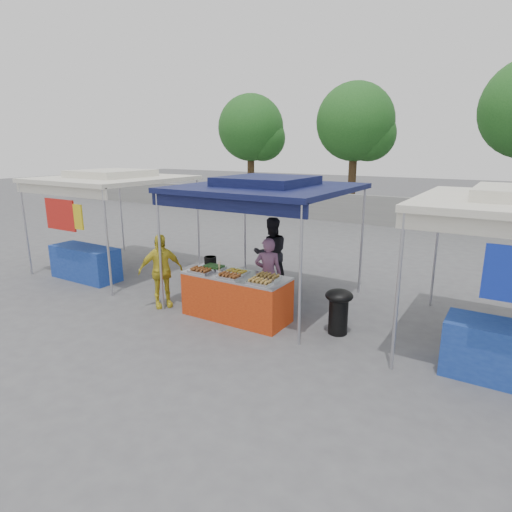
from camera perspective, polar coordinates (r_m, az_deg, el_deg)
The scene contains 22 objects.
ground_plane at distance 8.26m, azimuth -2.21°, elevation -7.96°, with size 80.00×80.00×0.00m, color #565658.
back_wall at distance 18.03m, azimuth 17.76°, elevation 5.64°, with size 40.00×0.25×1.20m, color gray.
main_canopy at distance 8.49m, azimuth 1.33°, elevation 9.19°, with size 3.20×3.20×2.57m.
neighbor_stall_left at distance 11.27m, azimuth -20.01°, elevation 5.69°, with size 3.20×3.20×2.57m.
tree_0 at distance 22.65m, azimuth -0.31°, elevation 16.37°, with size 3.41×3.33×5.72m.
tree_1 at distance 20.35m, azimuth 13.51°, elevation 16.59°, with size 3.50×3.44×5.91m.
vendor_table at distance 8.03m, azimuth -2.64°, elevation -5.39°, with size 2.00×0.80×0.85m.
food_tray_fl at distance 8.07m, azimuth -7.39°, elevation -1.96°, with size 0.42×0.30×0.07m.
food_tray_fm at distance 7.68m, azimuth -3.51°, elevation -2.71°, with size 0.42×0.30×0.07m.
food_tray_fr at distance 7.35m, azimuth 0.54°, elevation -3.49°, with size 0.42×0.30×0.07m.
food_tray_bl at distance 8.27m, azimuth -5.65°, elevation -1.50°, with size 0.42×0.30×0.07m.
food_tray_bm at distance 7.96m, azimuth -2.59°, elevation -2.08°, with size 0.42×0.30×0.07m.
food_tray_br at distance 7.65m, azimuth 1.60°, elevation -2.77°, with size 0.42×0.30×0.07m.
cooking_pot at distance 8.64m, azimuth -6.11°, elevation -0.56°, with size 0.25×0.25×0.14m, color black.
skewer_cup at distance 7.78m, azimuth -4.93°, elevation -2.41°, with size 0.08×0.08×0.10m, color #B4B3BB.
wok_burner at distance 7.48m, azimuth 10.96°, elevation -6.76°, with size 0.48×0.48×0.80m.
crate_left at distance 8.78m, azimuth -2.73°, elevation -5.40°, with size 0.56×0.39×0.34m, color #132A9B.
crate_right at distance 8.48m, azimuth 2.58°, elevation -6.27°, with size 0.50×0.35×0.30m, color #132A9B.
crate_stacked at distance 8.38m, azimuth 2.60°, elevation -4.42°, with size 0.47×0.33×0.28m, color #132A9B.
vendor_woman at distance 8.35m, azimuth 1.62°, elevation -2.41°, with size 0.53×0.35×1.45m, color #835376.
helper_man at distance 9.61m, azimuth 2.02°, elevation 0.40°, with size 0.79×0.62×1.63m, color black.
customer_person at distance 8.70m, azimuth -12.59°, elevation -1.95°, with size 0.87×0.36×1.49m, color gold.
Camera 1 is at (4.28, -6.32, 3.15)m, focal length 30.00 mm.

